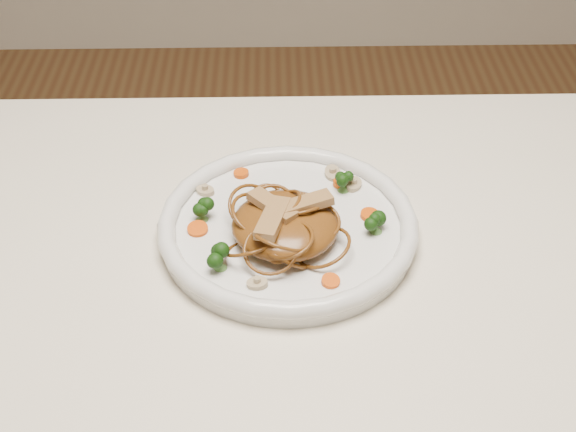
{
  "coord_description": "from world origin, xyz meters",
  "views": [
    {
      "loc": [
        -0.02,
        -0.58,
        1.34
      ],
      "look_at": [
        -0.0,
        0.1,
        0.78
      ],
      "focal_mm": 50.71,
      "sensor_mm": 36.0,
      "label": 1
    }
  ],
  "objects": [
    {
      "name": "carrot_3",
      "position": [
        -0.06,
        0.19,
        0.77
      ],
      "size": [
        0.02,
        0.02,
        0.0
      ],
      "primitive_type": "cylinder",
      "rotation": [
        0.0,
        0.0,
        -0.15
      ],
      "color": "#EA5608",
      "rests_on": "plate"
    },
    {
      "name": "chicken_b",
      "position": [
        -0.02,
        0.09,
        0.8
      ],
      "size": [
        0.06,
        0.06,
        0.01
      ],
      "primitive_type": "cube",
      "rotation": [
        0.0,
        0.0,
        2.33
      ],
      "color": "tan",
      "rests_on": "noodle_mound"
    },
    {
      "name": "broccoli_3",
      "position": [
        0.09,
        0.09,
        0.78
      ],
      "size": [
        0.03,
        0.03,
        0.03
      ],
      "primitive_type": null,
      "rotation": [
        0.0,
        0.0,
        0.24
      ],
      "color": "#133A0C",
      "rests_on": "plate"
    },
    {
      "name": "mushroom_3",
      "position": [
        0.05,
        0.19,
        0.77
      ],
      "size": [
        0.03,
        0.03,
        0.01
      ],
      "primitive_type": "cylinder",
      "rotation": [
        0.0,
        0.0,
        1.7
      ],
      "color": "#C7B795",
      "rests_on": "plate"
    },
    {
      "name": "mushroom_1",
      "position": [
        0.08,
        0.17,
        0.77
      ],
      "size": [
        0.03,
        0.03,
        0.01
      ],
      "primitive_type": "cylinder",
      "rotation": [
        0.0,
        0.0,
        1.16
      ],
      "color": "#C7B795",
      "rests_on": "plate"
    },
    {
      "name": "carrot_0",
      "position": [
        0.06,
        0.17,
        0.77
      ],
      "size": [
        0.02,
        0.02,
        0.0
      ],
      "primitive_type": "cylinder",
      "rotation": [
        0.0,
        0.0,
        0.08
      ],
      "color": "#EA5608",
      "rests_on": "plate"
    },
    {
      "name": "broccoli_1",
      "position": [
        -0.1,
        0.11,
        0.78
      ],
      "size": [
        0.03,
        0.03,
        0.03
      ],
      "primitive_type": null,
      "rotation": [
        0.0,
        0.0,
        0.27
      ],
      "color": "#133A0C",
      "rests_on": "plate"
    },
    {
      "name": "broccoli_2",
      "position": [
        -0.07,
        0.03,
        0.78
      ],
      "size": [
        0.03,
        0.03,
        0.03
      ],
      "primitive_type": null,
      "rotation": [
        0.0,
        0.0,
        0.12
      ],
      "color": "#133A0C",
      "rests_on": "plate"
    },
    {
      "name": "carrot_4",
      "position": [
        0.04,
        0.01,
        0.77
      ],
      "size": [
        0.02,
        0.02,
        0.0
      ],
      "primitive_type": "cylinder",
      "rotation": [
        0.0,
        0.0,
        -0.27
      ],
      "color": "#EA5608",
      "rests_on": "plate"
    },
    {
      "name": "carrot_1",
      "position": [
        -0.1,
        0.09,
        0.77
      ],
      "size": [
        0.03,
        0.03,
        0.0
      ],
      "primitive_type": "cylinder",
      "rotation": [
        0.0,
        0.0,
        -0.13
      ],
      "color": "#EA5608",
      "rests_on": "plate"
    },
    {
      "name": "chicken_c",
      "position": [
        -0.02,
        0.07,
        0.8
      ],
      "size": [
        0.04,
        0.07,
        0.01
      ],
      "primitive_type": "cube",
      "rotation": [
        0.0,
        0.0,
        4.44
      ],
      "color": "tan",
      "rests_on": "noodle_mound"
    },
    {
      "name": "noodle_mound",
      "position": [
        -0.0,
        0.08,
        0.78
      ],
      "size": [
        0.13,
        0.13,
        0.04
      ],
      "primitive_type": "ellipsoid",
      "rotation": [
        0.0,
        0.0,
        -0.1
      ],
      "color": "brown",
      "rests_on": "plate"
    },
    {
      "name": "plate",
      "position": [
        -0.0,
        0.1,
        0.76
      ],
      "size": [
        0.34,
        0.34,
        0.02
      ],
      "primitive_type": "cylinder",
      "rotation": [
        0.0,
        0.0,
        -0.24
      ],
      "color": "white",
      "rests_on": "table"
    },
    {
      "name": "mushroom_2",
      "position": [
        -0.1,
        0.16,
        0.77
      ],
      "size": [
        0.03,
        0.03,
        0.01
      ],
      "primitive_type": "cylinder",
      "rotation": [
        0.0,
        0.0,
        -0.39
      ],
      "color": "#C7B795",
      "rests_on": "plate"
    },
    {
      "name": "broccoli_0",
      "position": [
        0.06,
        0.16,
        0.78
      ],
      "size": [
        0.04,
        0.04,
        0.03
      ],
      "primitive_type": null,
      "rotation": [
        0.0,
        0.0,
        -0.35
      ],
      "color": "#133A0C",
      "rests_on": "plate"
    },
    {
      "name": "table",
      "position": [
        0.0,
        0.0,
        0.65
      ],
      "size": [
        1.2,
        0.8,
        0.75
      ],
      "color": "#F1E6CC",
      "rests_on": "ground"
    },
    {
      "name": "chicken_a",
      "position": [
        0.01,
        0.09,
        0.8
      ],
      "size": [
        0.07,
        0.04,
        0.01
      ],
      "primitive_type": "cube",
      "rotation": [
        0.0,
        0.0,
        0.34
      ],
      "color": "tan",
      "rests_on": "noodle_mound"
    },
    {
      "name": "mushroom_0",
      "position": [
        -0.03,
        0.01,
        0.77
      ],
      "size": [
        0.02,
        0.02,
        0.01
      ],
      "primitive_type": "cylinder",
      "rotation": [
        0.0,
        0.0,
        0.06
      ],
      "color": "#C7B795",
      "rests_on": "plate"
    },
    {
      "name": "carrot_2",
      "position": [
        0.09,
        0.11,
        0.77
      ],
      "size": [
        0.03,
        0.03,
        0.0
      ],
      "primitive_type": "cylinder",
      "rotation": [
        0.0,
        0.0,
        0.28
      ],
      "color": "#EA5608",
      "rests_on": "plate"
    }
  ]
}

